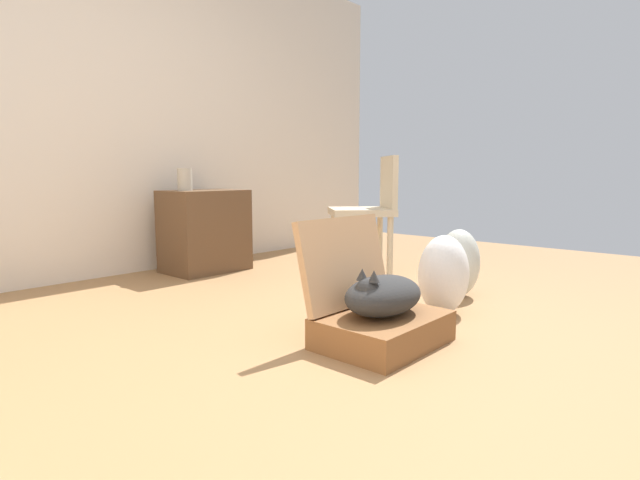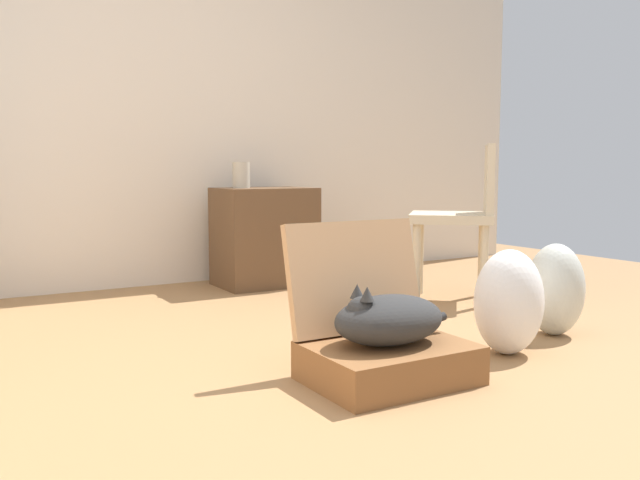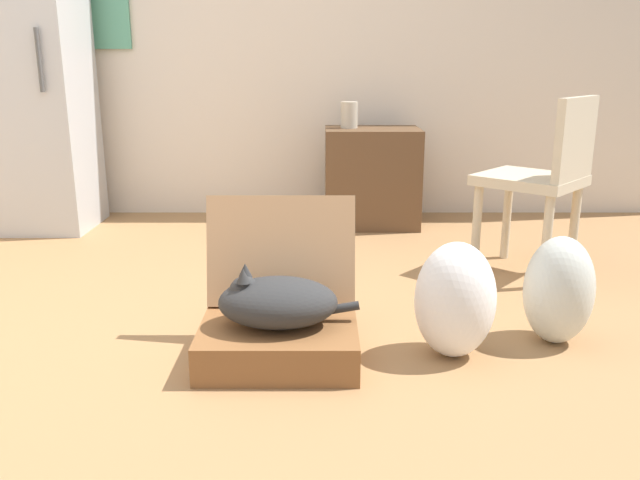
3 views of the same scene
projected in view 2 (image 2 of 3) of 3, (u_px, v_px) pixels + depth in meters
The scene contains 10 objects.
ground_plane at pixel (286, 385), 2.32m from camera, with size 7.68×7.68×0.00m, color #9E7247.
wall_back at pixel (116, 78), 4.12m from camera, with size 6.40×0.15×2.60m.
suitcase_base at pixel (389, 363), 2.35m from camera, with size 0.56×0.42×0.14m, color brown.
suitcase_lid at pixel (354, 277), 2.51m from camera, with size 0.56×0.42×0.04m, color tan.
cat at pixel (388, 319), 2.33m from camera, with size 0.50×0.28×0.22m.
plastic_bag_white at pixel (509, 302), 2.69m from camera, with size 0.29×0.26×0.43m, color white.
plastic_bag_clear at pixel (555, 289), 3.00m from camera, with size 0.26×0.26×0.41m, color silver.
side_table at pixel (265, 237), 4.28m from camera, with size 0.59×0.42×0.62m, color brown.
vase_tall at pixel (241, 175), 4.18m from camera, with size 0.11×0.11×0.16m, color #B7AD99.
chair at pixel (463, 214), 3.75m from camera, with size 0.61×0.61×0.88m.
Camera 2 is at (-1.04, -2.00, 0.75)m, focal length 37.54 mm.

